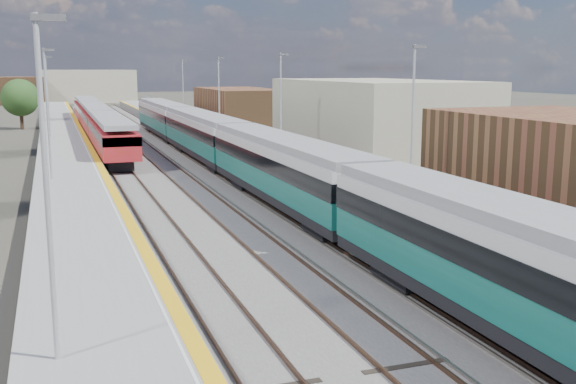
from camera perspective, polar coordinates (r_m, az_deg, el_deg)
ground at (r=58.34m, az=-9.32°, el=3.02°), size 320.00×320.00×0.00m
ballast_bed at (r=60.45m, az=-11.84°, el=3.22°), size 10.50×155.00×0.06m
tracks at (r=62.17m, az=-11.51°, el=3.50°), size 8.96×160.00×0.17m
platform_right at (r=61.80m, az=-4.91°, el=4.03°), size 4.70×155.00×8.52m
platform_left at (r=59.89m, az=-18.32°, el=3.32°), size 4.30×155.00×8.52m
buildings at (r=145.85m, az=-22.97°, el=10.94°), size 72.00×185.50×40.00m
green_train at (r=44.97m, az=-4.39°, el=3.82°), size 2.88×80.19×3.17m
red_train at (r=74.79m, az=-15.93°, el=5.92°), size 2.69×54.54×3.39m
tree_c at (r=88.66m, az=-21.73°, el=7.42°), size 4.52×4.52×6.12m
tree_d at (r=85.10m, az=3.43°, el=7.98°), size 4.41×4.41×5.98m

